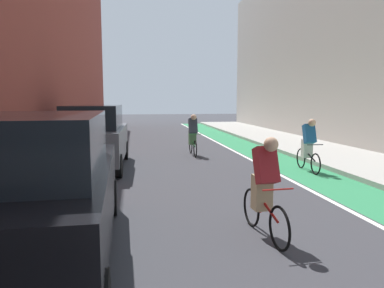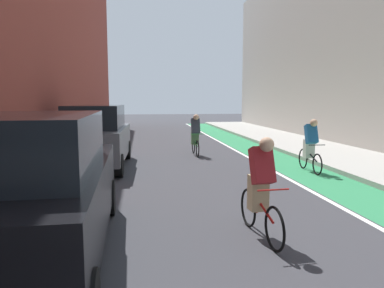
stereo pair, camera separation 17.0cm
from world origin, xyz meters
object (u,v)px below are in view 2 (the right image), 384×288
(parked_suv_black, at_px, (35,188))
(parked_suv_gray, at_px, (97,136))
(cyclist_mid, at_px, (260,185))
(cyclist_far, at_px, (195,134))
(cyclist_trailing, at_px, (310,145))

(parked_suv_black, xyz_separation_m, parked_suv_gray, (-0.00, 6.84, -0.00))
(parked_suv_black, xyz_separation_m, cyclist_mid, (3.21, 0.45, -0.17))
(cyclist_far, bearing_deg, cyclist_trailing, -51.47)
(cyclist_trailing, bearing_deg, parked_suv_gray, 166.77)
(parked_suv_gray, xyz_separation_m, cyclist_mid, (3.21, -6.39, -0.17))
(parked_suv_gray, bearing_deg, parked_suv_black, -89.97)
(cyclist_trailing, xyz_separation_m, cyclist_far, (-2.93, 3.68, 0.04))
(parked_suv_black, bearing_deg, cyclist_mid, 7.96)
(parked_suv_black, height_order, parked_suv_gray, same)
(parked_suv_gray, height_order, cyclist_far, parked_suv_gray)
(cyclist_mid, relative_size, cyclist_far, 1.01)
(parked_suv_black, bearing_deg, cyclist_far, 69.05)
(parked_suv_black, relative_size, cyclist_mid, 2.83)
(cyclist_trailing, relative_size, cyclist_far, 0.99)
(cyclist_trailing, height_order, cyclist_far, cyclist_far)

